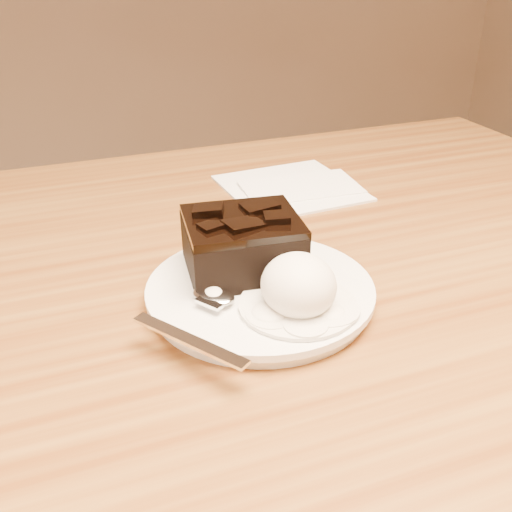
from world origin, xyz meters
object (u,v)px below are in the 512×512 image
object	(u,v)px
spoon	(214,297)
plate	(260,293)
brownie	(243,248)
napkin	(290,187)
ice_cream_scoop	(299,285)

from	to	relation	value
spoon	plate	bearing A→B (deg)	-20.40
brownie	spoon	size ratio (longest dim) A/B	0.63
spoon	napkin	distance (m)	0.30
ice_cream_scoop	napkin	xyz separation A→B (m)	(0.12, 0.27, -0.03)
plate	ice_cream_scoop	bearing A→B (deg)	-70.19
brownie	napkin	size ratio (longest dim) A/B	0.63
plate	spoon	world-z (taller)	spoon
plate	brownie	size ratio (longest dim) A/B	2.02
ice_cream_scoop	napkin	size ratio (longest dim) A/B	0.41
plate	brownie	world-z (taller)	brownie
plate	spoon	xyz separation A→B (m)	(-0.05, -0.01, 0.01)
brownie	napkin	world-z (taller)	brownie
spoon	napkin	xyz separation A→B (m)	(0.18, 0.24, -0.02)
napkin	ice_cream_scoop	bearing A→B (deg)	-112.97
napkin	brownie	bearing A→B (deg)	-124.38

